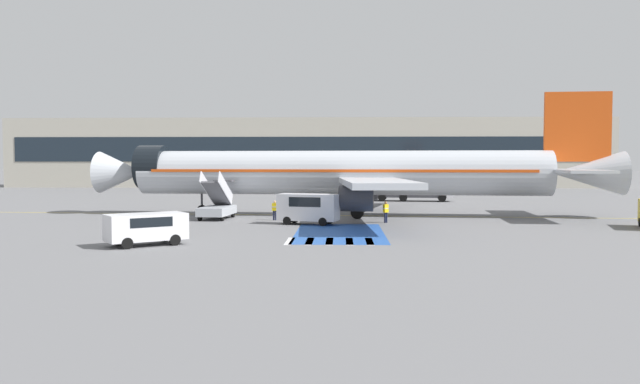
# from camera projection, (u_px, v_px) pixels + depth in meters

# --- Properties ---
(ground_plane) EXTENTS (600.00, 600.00, 0.00)m
(ground_plane) POSITION_uv_depth(u_px,v_px,m) (325.00, 216.00, 55.02)
(ground_plane) COLOR slate
(apron_leadline_yellow) EXTENTS (80.15, 6.78, 0.01)m
(apron_leadline_yellow) POSITION_uv_depth(u_px,v_px,m) (340.00, 216.00, 55.71)
(apron_leadline_yellow) COLOR gold
(apron_leadline_yellow) RESTS_ON ground_plane
(apron_stand_patch_blue) EXTENTS (5.94, 12.13, 0.01)m
(apron_stand_patch_blue) POSITION_uv_depth(u_px,v_px,m) (340.00, 233.00, 41.92)
(apron_stand_patch_blue) COLOR #2856A8
(apron_stand_patch_blue) RESTS_ON ground_plane
(apron_walkway_bar_0) EXTENTS (0.44, 3.60, 0.01)m
(apron_walkway_bar_0) POSITION_uv_depth(u_px,v_px,m) (290.00, 241.00, 37.59)
(apron_walkway_bar_0) COLOR silver
(apron_walkway_bar_0) RESTS_ON ground_plane
(apron_walkway_bar_1) EXTENTS (0.44, 3.60, 0.01)m
(apron_walkway_bar_1) POSITION_uv_depth(u_px,v_px,m) (310.00, 241.00, 37.55)
(apron_walkway_bar_1) COLOR silver
(apron_walkway_bar_1) RESTS_ON ground_plane
(apron_walkway_bar_2) EXTENTS (0.44, 3.60, 0.01)m
(apron_walkway_bar_2) POSITION_uv_depth(u_px,v_px,m) (330.00, 241.00, 37.51)
(apron_walkway_bar_2) COLOR silver
(apron_walkway_bar_2) RESTS_ON ground_plane
(apron_walkway_bar_3) EXTENTS (0.44, 3.60, 0.01)m
(apron_walkway_bar_3) POSITION_uv_depth(u_px,v_px,m) (349.00, 241.00, 37.47)
(apron_walkway_bar_3) COLOR silver
(apron_walkway_bar_3) RESTS_ON ground_plane
(apron_walkway_bar_4) EXTENTS (0.44, 3.60, 0.01)m
(apron_walkway_bar_4) POSITION_uv_depth(u_px,v_px,m) (369.00, 241.00, 37.43)
(apron_walkway_bar_4) COLOR silver
(apron_walkway_bar_4) RESTS_ON ground_plane
(airliner) EXTENTS (46.76, 34.03, 10.75)m
(airliner) POSITION_uv_depth(u_px,v_px,m) (347.00, 173.00, 55.46)
(airliner) COLOR #B7BCC4
(airliner) RESTS_ON ground_plane
(boarding_stairs_forward) EXTENTS (2.59, 5.37, 4.05)m
(boarding_stairs_forward) POSITION_uv_depth(u_px,v_px,m) (217.00, 207.00, 52.35)
(boarding_stairs_forward) COLOR #ADB2BA
(boarding_stairs_forward) RESTS_ON ground_plane
(fuel_tanker) EXTENTS (10.41, 3.66, 3.25)m
(fuel_tanker) POSITION_uv_depth(u_px,v_px,m) (411.00, 188.00, 76.49)
(fuel_tanker) COLOR #38383D
(fuel_tanker) RESTS_ON ground_plane
(service_van_1) EXTENTS (4.73, 4.18, 1.83)m
(service_van_1) POSITION_uv_depth(u_px,v_px,m) (146.00, 226.00, 35.56)
(service_van_1) COLOR silver
(service_van_1) RESTS_ON ground_plane
(service_van_2) EXTENTS (4.88, 2.93, 2.34)m
(service_van_2) POSITION_uv_depth(u_px,v_px,m) (308.00, 206.00, 47.61)
(service_van_2) COLOR silver
(service_van_2) RESTS_ON ground_plane
(ground_crew_0) EXTENTS (0.48, 0.45, 1.69)m
(ground_crew_0) POSITION_uv_depth(u_px,v_px,m) (386.00, 211.00, 48.98)
(ground_crew_0) COLOR #191E38
(ground_crew_0) RESTS_ON ground_plane
(ground_crew_1) EXTENTS (0.46, 0.28, 1.62)m
(ground_crew_1) POSITION_uv_depth(u_px,v_px,m) (275.00, 209.00, 51.19)
(ground_crew_1) COLOR #191E38
(ground_crew_1) RESTS_ON ground_plane
(terminal_building) EXTENTS (114.84, 12.10, 13.15)m
(terminal_building) POSITION_uv_depth(u_px,v_px,m) (307.00, 153.00, 121.95)
(terminal_building) COLOR #B2AD9E
(terminal_building) RESTS_ON ground_plane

